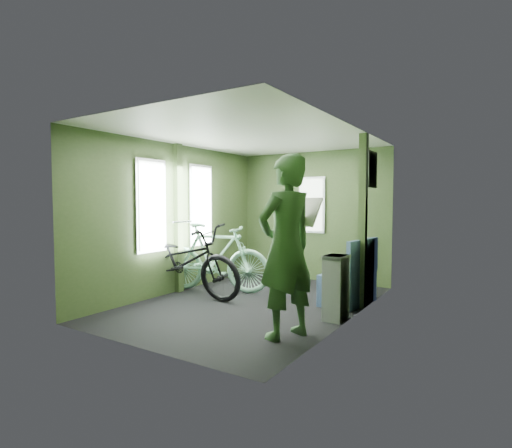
% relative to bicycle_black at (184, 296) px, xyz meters
% --- Properties ---
extents(room, '(4.00, 4.02, 2.31)m').
position_rel_bicycle_black_xyz_m(room, '(1.05, 0.23, 1.44)').
color(room, black).
rests_on(room, ground).
extents(bicycle_black, '(2.03, 0.86, 1.16)m').
position_rel_bicycle_black_xyz_m(bicycle_black, '(0.00, 0.00, 0.00)').
color(bicycle_black, black).
rests_on(bicycle_black, ground).
extents(bicycle_mint, '(1.87, 1.03, 1.10)m').
position_rel_bicycle_black_xyz_m(bicycle_mint, '(0.20, 0.48, 0.00)').
color(bicycle_mint, '#82C5A1').
rests_on(bicycle_mint, ground).
extents(passenger, '(0.67, 0.82, 1.90)m').
position_rel_bicycle_black_xyz_m(passenger, '(2.13, -0.78, 0.95)').
color(passenger, '#375D33').
rests_on(passenger, ground).
extents(waste_box, '(0.23, 0.32, 0.78)m').
position_rel_bicycle_black_xyz_m(waste_box, '(2.34, 0.08, 0.39)').
color(waste_box, gray).
rests_on(waste_box, ground).
extents(bench_seat, '(0.59, 0.91, 0.91)m').
position_rel_bicycle_black_xyz_m(bench_seat, '(2.23, 0.90, 0.27)').
color(bench_seat, navy).
rests_on(bench_seat, ground).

